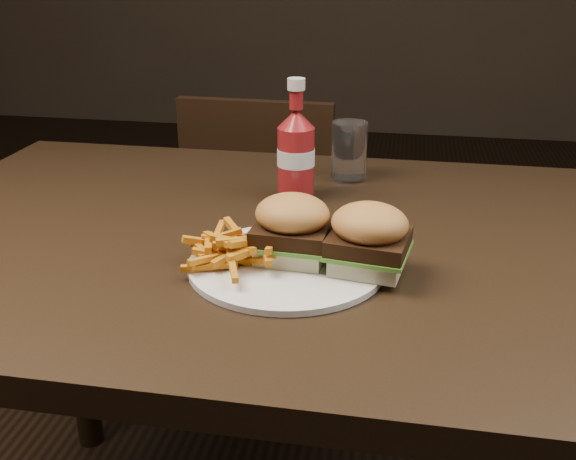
% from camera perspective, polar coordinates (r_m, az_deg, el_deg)
% --- Properties ---
extents(dining_table, '(1.20, 0.80, 0.04)m').
position_cam_1_polar(dining_table, '(1.00, -1.16, -1.21)').
color(dining_table, black).
rests_on(dining_table, ground).
extents(chair_far, '(0.38, 0.38, 0.04)m').
position_cam_1_polar(chair_far, '(1.77, -1.27, -0.61)').
color(chair_far, black).
rests_on(chair_far, ground).
extents(plate, '(0.26, 0.26, 0.01)m').
position_cam_1_polar(plate, '(0.88, -0.12, -2.95)').
color(plate, white).
rests_on(plate, dining_table).
extents(sandwich_half_a, '(0.09, 0.09, 0.02)m').
position_cam_1_polar(sandwich_half_a, '(0.88, 0.37, -1.68)').
color(sandwich_half_a, beige).
rests_on(sandwich_half_a, plate).
extents(sandwich_half_b, '(0.10, 0.09, 0.02)m').
position_cam_1_polar(sandwich_half_b, '(0.86, 6.78, -2.58)').
color(sandwich_half_b, beige).
rests_on(sandwich_half_b, plate).
extents(fries_pile, '(0.11, 0.11, 0.04)m').
position_cam_1_polar(fries_pile, '(0.87, -4.27, -1.27)').
color(fries_pile, orange).
rests_on(fries_pile, plate).
extents(ketchup_bottle, '(0.08, 0.08, 0.12)m').
position_cam_1_polar(ketchup_bottle, '(1.11, 0.67, 5.63)').
color(ketchup_bottle, maroon).
rests_on(ketchup_bottle, dining_table).
extents(tumbler, '(0.07, 0.07, 0.10)m').
position_cam_1_polar(tumbler, '(1.21, 5.20, 6.79)').
color(tumbler, white).
rests_on(tumbler, dining_table).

